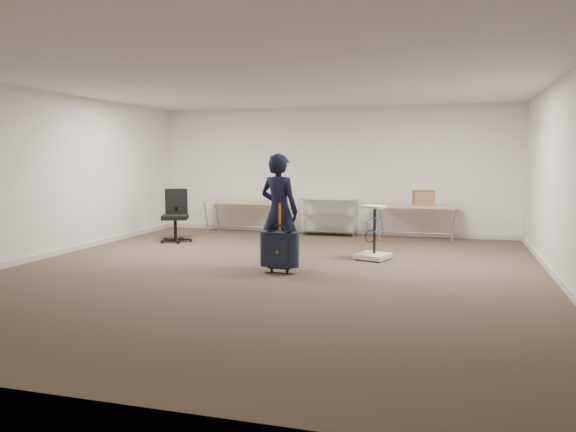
% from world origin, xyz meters
% --- Properties ---
extents(ground, '(9.00, 9.00, 0.00)m').
position_xyz_m(ground, '(0.00, 0.00, 0.00)').
color(ground, '#4F3E30').
rests_on(ground, ground).
extents(room_shell, '(8.00, 9.00, 9.00)m').
position_xyz_m(room_shell, '(0.00, 1.38, 0.05)').
color(room_shell, white).
rests_on(room_shell, ground).
extents(folding_table_left, '(1.80, 0.75, 0.73)m').
position_xyz_m(folding_table_left, '(-1.90, 3.95, 0.68)').
color(folding_table_left, tan).
rests_on(folding_table_left, ground).
extents(folding_table_right, '(1.80, 0.75, 0.73)m').
position_xyz_m(folding_table_right, '(1.90, 3.95, 0.68)').
color(folding_table_right, tan).
rests_on(folding_table_right, ground).
extents(wire_shelf, '(1.22, 0.47, 0.80)m').
position_xyz_m(wire_shelf, '(0.00, 4.20, 0.44)').
color(wire_shelf, silver).
rests_on(wire_shelf, ground).
extents(person, '(0.73, 0.58, 1.76)m').
position_xyz_m(person, '(0.04, 0.44, 0.88)').
color(person, black).
rests_on(person, ground).
extents(suitcase, '(0.38, 0.22, 1.03)m').
position_xyz_m(suitcase, '(0.17, 0.03, 0.35)').
color(suitcase, black).
rests_on(suitcase, ground).
extents(office_chair, '(0.64, 0.65, 1.06)m').
position_xyz_m(office_chair, '(-2.75, 2.39, 0.32)').
color(office_chair, black).
rests_on(office_chair, ground).
extents(equipment_cart, '(0.63, 0.63, 0.91)m').
position_xyz_m(equipment_cart, '(1.34, 1.52, 0.24)').
color(equipment_cart, beige).
rests_on(equipment_cart, ground).
extents(cardboard_box, '(0.46, 0.40, 0.30)m').
position_xyz_m(cardboard_box, '(2.03, 3.95, 0.88)').
color(cardboard_box, '#8B5B41').
rests_on(cardboard_box, folding_table_right).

